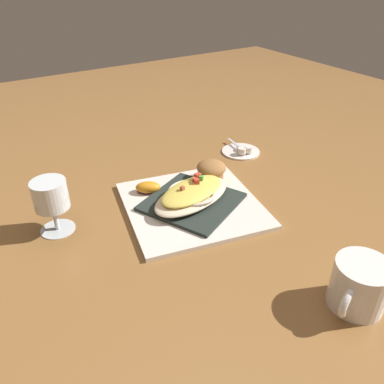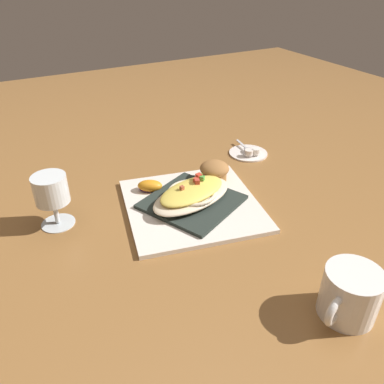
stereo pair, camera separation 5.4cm
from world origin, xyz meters
name	(u,v)px [view 1 (the left image)]	position (x,y,z in m)	size (l,w,h in m)	color
ground_plane	(192,207)	(0.00, 0.00, 0.00)	(2.60, 2.60, 0.00)	olive
square_plate	(192,205)	(0.00, 0.00, 0.01)	(0.29, 0.29, 0.01)	white
folded_napkin	(192,202)	(0.00, 0.00, 0.01)	(0.19, 0.19, 0.01)	#262F2A
gratin_dish	(192,194)	(0.00, 0.00, 0.04)	(0.23, 0.16, 0.05)	beige
muffin	(211,170)	(0.10, 0.06, 0.04)	(0.07, 0.07, 0.05)	#9E6A35
orange_garnish	(148,188)	(-0.06, 0.10, 0.02)	(0.07, 0.06, 0.03)	#561D60
coffee_mug	(358,287)	(0.07, -0.39, 0.04)	(0.12, 0.09, 0.09)	white
stemmed_glass	(51,198)	(-0.29, 0.08, 0.08)	(0.07, 0.07, 0.12)	white
creamer_saucer	(241,151)	(0.27, 0.17, 0.00)	(0.11, 0.11, 0.01)	white
spoon	(240,147)	(0.27, 0.17, 0.01)	(0.03, 0.09, 0.01)	silver
creamer_cup_0	(242,151)	(0.26, 0.14, 0.02)	(0.02, 0.02, 0.02)	white
creamer_cup_1	(248,149)	(0.28, 0.14, 0.02)	(0.02, 0.02, 0.02)	white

